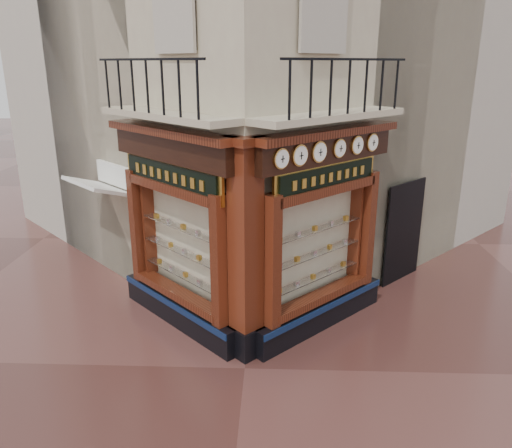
{
  "coord_description": "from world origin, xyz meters",
  "views": [
    {
      "loc": [
        0.49,
        -7.5,
        5.1
      ],
      "look_at": [
        0.12,
        2.0,
        2.01
      ],
      "focal_mm": 35.0,
      "sensor_mm": 36.0,
      "label": 1
    }
  ],
  "objects_px": {
    "clock_d": "(339,148)",
    "clock_c": "(319,152)",
    "clock_a": "(281,159)",
    "clock_e": "(357,145)",
    "corner_pilaster": "(246,254)",
    "clock_b": "(300,155)",
    "signboard_left": "(170,175)",
    "awning": "(108,285)",
    "clock_f": "(372,142)",
    "signboard_right": "(328,177)"
  },
  "relations": [
    {
      "from": "clock_d",
      "to": "awning",
      "type": "distance_m",
      "value": 6.53
    },
    {
      "from": "clock_b",
      "to": "clock_d",
      "type": "xyz_separation_m",
      "value": [
        0.75,
        0.75,
        0.0
      ]
    },
    {
      "from": "clock_b",
      "to": "signboard_right",
      "type": "relative_size",
      "value": 0.18
    },
    {
      "from": "signboard_right",
      "to": "clock_d",
      "type": "bearing_deg",
      "value": -35.35
    },
    {
      "from": "corner_pilaster",
      "to": "clock_b",
      "type": "xyz_separation_m",
      "value": [
        0.9,
        0.3,
        1.67
      ]
    },
    {
      "from": "clock_e",
      "to": "clock_f",
      "type": "xyz_separation_m",
      "value": [
        0.35,
        0.35,
        0.0
      ]
    },
    {
      "from": "corner_pilaster",
      "to": "awning",
      "type": "bearing_deg",
      "value": 96.42
    },
    {
      "from": "awning",
      "to": "clock_f",
      "type": "bearing_deg",
      "value": -144.88
    },
    {
      "from": "clock_c",
      "to": "awning",
      "type": "distance_m",
      "value": 6.34
    },
    {
      "from": "clock_c",
      "to": "awning",
      "type": "xyz_separation_m",
      "value": [
        -4.75,
        2.14,
        -3.62
      ]
    },
    {
      "from": "signboard_left",
      "to": "signboard_right",
      "type": "relative_size",
      "value": 1.1
    },
    {
      "from": "signboard_right",
      "to": "clock_b",
      "type": "bearing_deg",
      "value": -173.02
    },
    {
      "from": "clock_a",
      "to": "clock_b",
      "type": "height_order",
      "value": "clock_b"
    },
    {
      "from": "clock_d",
      "to": "clock_e",
      "type": "height_order",
      "value": "clock_e"
    },
    {
      "from": "awning",
      "to": "clock_b",
      "type": "bearing_deg",
      "value": -164.53
    },
    {
      "from": "signboard_left",
      "to": "clock_b",
      "type": "bearing_deg",
      "value": -151.87
    },
    {
      "from": "clock_a",
      "to": "awning",
      "type": "bearing_deg",
      "value": 100.52
    },
    {
      "from": "clock_a",
      "to": "clock_d",
      "type": "bearing_deg",
      "value": 0.0
    },
    {
      "from": "clock_d",
      "to": "clock_f",
      "type": "height_order",
      "value": "clock_f"
    },
    {
      "from": "corner_pilaster",
      "to": "clock_e",
      "type": "distance_m",
      "value": 2.99
    },
    {
      "from": "clock_a",
      "to": "awning",
      "type": "relative_size",
      "value": 0.2
    },
    {
      "from": "signboard_left",
      "to": "signboard_right",
      "type": "xyz_separation_m",
      "value": [
        2.92,
        0.0,
        -0.0
      ]
    },
    {
      "from": "clock_b",
      "to": "clock_c",
      "type": "relative_size",
      "value": 0.98
    },
    {
      "from": "corner_pilaster",
      "to": "clock_a",
      "type": "height_order",
      "value": "corner_pilaster"
    },
    {
      "from": "corner_pilaster",
      "to": "clock_c",
      "type": "relative_size",
      "value": 10.54
    },
    {
      "from": "awning",
      "to": "signboard_right",
      "type": "height_order",
      "value": "signboard_right"
    },
    {
      "from": "clock_d",
      "to": "clock_a",
      "type": "bearing_deg",
      "value": -180.0
    },
    {
      "from": "clock_d",
      "to": "clock_e",
      "type": "xyz_separation_m",
      "value": [
        0.37,
        0.37,
        -0.0
      ]
    },
    {
      "from": "clock_b",
      "to": "clock_d",
      "type": "relative_size",
      "value": 1.07
    },
    {
      "from": "clock_c",
      "to": "clock_e",
      "type": "xyz_separation_m",
      "value": [
        0.77,
        0.77,
        0.0
      ]
    },
    {
      "from": "clock_d",
      "to": "clock_e",
      "type": "distance_m",
      "value": 0.53
    },
    {
      "from": "clock_b",
      "to": "clock_e",
      "type": "height_order",
      "value": "clock_b"
    },
    {
      "from": "clock_b",
      "to": "clock_e",
      "type": "xyz_separation_m",
      "value": [
        1.12,
        1.12,
        -0.0
      ]
    },
    {
      "from": "clock_d",
      "to": "signboard_right",
      "type": "xyz_separation_m",
      "value": [
        -0.19,
        -0.03,
        -0.52
      ]
    },
    {
      "from": "clock_b",
      "to": "awning",
      "type": "height_order",
      "value": "clock_b"
    },
    {
      "from": "clock_f",
      "to": "awning",
      "type": "distance_m",
      "value": 6.97
    },
    {
      "from": "clock_d",
      "to": "clock_c",
      "type": "bearing_deg",
      "value": -180.0
    },
    {
      "from": "clock_d",
      "to": "signboard_right",
      "type": "distance_m",
      "value": 0.55
    },
    {
      "from": "clock_f",
      "to": "awning",
      "type": "bearing_deg",
      "value": 125.12
    },
    {
      "from": "awning",
      "to": "clock_c",
      "type": "bearing_deg",
      "value": -159.28
    },
    {
      "from": "signboard_left",
      "to": "corner_pilaster",
      "type": "bearing_deg",
      "value": -169.75
    },
    {
      "from": "clock_b",
      "to": "signboard_left",
      "type": "bearing_deg",
      "value": 118.13
    },
    {
      "from": "clock_a",
      "to": "clock_e",
      "type": "distance_m",
      "value": 2.03
    },
    {
      "from": "clock_d",
      "to": "signboard_right",
      "type": "relative_size",
      "value": 0.17
    },
    {
      "from": "clock_e",
      "to": "signboard_left",
      "type": "height_order",
      "value": "clock_e"
    },
    {
      "from": "clock_a",
      "to": "awning",
      "type": "xyz_separation_m",
      "value": [
        -4.08,
        2.8,
        -3.62
      ]
    },
    {
      "from": "corner_pilaster",
      "to": "clock_a",
      "type": "relative_size",
      "value": 11.62
    },
    {
      "from": "signboard_left",
      "to": "signboard_right",
      "type": "bearing_deg",
      "value": -135.0
    },
    {
      "from": "corner_pilaster",
      "to": "clock_e",
      "type": "height_order",
      "value": "corner_pilaster"
    },
    {
      "from": "corner_pilaster",
      "to": "awning",
      "type": "relative_size",
      "value": 2.37
    }
  ]
}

